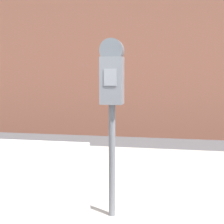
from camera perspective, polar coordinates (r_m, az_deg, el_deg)
The scene contains 3 objects.
sidewalk at distance 3.67m, azimuth 3.49°, elevation -12.55°, with size 24.00×2.80×0.14m.
building_facade at distance 6.69m, azimuth 7.15°, elevation 16.54°, with size 24.00×0.30×4.88m.
parking_meter at distance 2.44m, azimuth -0.00°, elevation 4.55°, with size 0.18×0.15×1.42m.
Camera 1 is at (0.43, -1.24, 1.27)m, focal length 50.00 mm.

